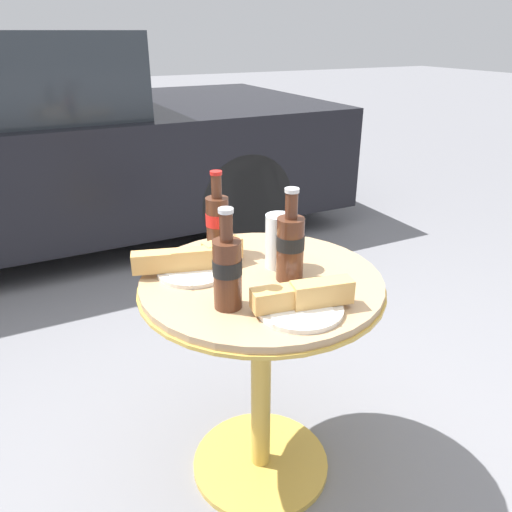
{
  "coord_description": "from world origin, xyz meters",
  "views": [
    {
      "loc": [
        -0.55,
        -1.06,
        1.29
      ],
      "look_at": [
        0.0,
        0.03,
        0.73
      ],
      "focal_mm": 35.0,
      "sensor_mm": 36.0,
      "label": 1
    }
  ],
  "objects": [
    {
      "name": "cola_bottle_left",
      "position": [
        -0.14,
        -0.1,
        0.78
      ],
      "size": [
        0.07,
        0.07,
        0.25
      ],
      "color": "#4C2819",
      "rests_on": "bistro_table"
    },
    {
      "name": "bistro_table",
      "position": [
        0.0,
        0.0,
        0.5
      ],
      "size": [
        0.67,
        0.67,
        0.68
      ],
      "color": "gold",
      "rests_on": "ground_plane"
    },
    {
      "name": "cola_bottle_center",
      "position": [
        0.06,
        -0.04,
        0.78
      ],
      "size": [
        0.07,
        0.07,
        0.25
      ],
      "color": "#4C2819",
      "rests_on": "bistro_table"
    },
    {
      "name": "lunch_plate_near",
      "position": [
        0.01,
        -0.2,
        0.71
      ],
      "size": [
        0.25,
        0.21,
        0.07
      ],
      "color": "silver",
      "rests_on": "bistro_table"
    },
    {
      "name": "cola_bottle_right",
      "position": [
        -0.04,
        0.21,
        0.78
      ],
      "size": [
        0.07,
        0.07,
        0.25
      ],
      "color": "#4C2819",
      "rests_on": "bistro_table"
    },
    {
      "name": "lunch_plate_far",
      "position": [
        -0.16,
        0.12,
        0.71
      ],
      "size": [
        0.31,
        0.2,
        0.07
      ],
      "color": "silver",
      "rests_on": "bistro_table"
    },
    {
      "name": "drinking_glass",
      "position": [
        0.07,
        0.04,
        0.75
      ],
      "size": [
        0.07,
        0.07,
        0.15
      ],
      "color": "silver",
      "rests_on": "bistro_table"
    },
    {
      "name": "ground_plane",
      "position": [
        0.0,
        0.0,
        0.0
      ],
      "size": [
        30.0,
        30.0,
        0.0
      ],
      "primitive_type": "plane",
      "color": "slate"
    }
  ]
}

